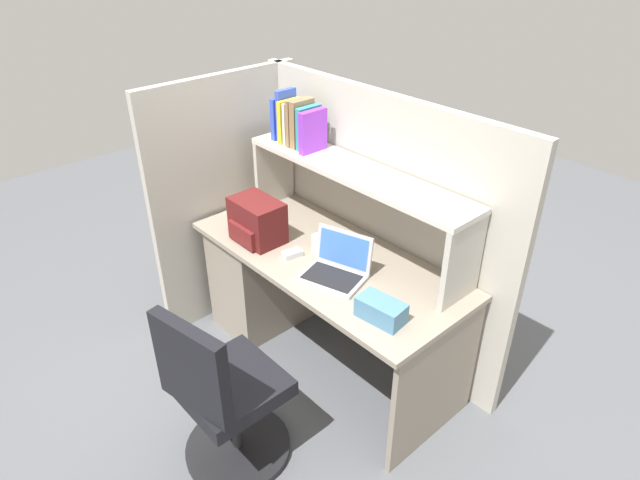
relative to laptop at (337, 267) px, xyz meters
name	(u,v)px	position (x,y,z in m)	size (l,w,h in m)	color
ground_plane	(326,357)	(-0.17, 0.09, -0.78)	(8.00, 8.00, 0.00)	#595B60
desk	(284,275)	(-0.56, 0.09, -0.38)	(1.60, 0.70, 0.73)	gray
cubicle_partition_rear	(376,225)	(-0.17, 0.47, -0.01)	(1.84, 0.05, 1.55)	#B2ADA0
cubicle_partition_left	(229,198)	(-1.02, 0.04, -0.01)	(0.05, 1.06, 1.55)	#B2ADA0
overhead_hutch	(355,186)	(-0.17, 0.29, 0.30)	(1.44, 0.28, 0.45)	#BCB7AC
reference_books_on_shelf	(298,123)	(-0.63, 0.28, 0.53)	(0.32, 0.18, 0.29)	blue
laptop	(337,267)	(0.00, 0.00, 0.00)	(0.37, 0.33, 0.22)	#B7BABF
backpack	(256,221)	(-0.56, -0.08, 0.07)	(0.30, 0.23, 0.24)	#591919
computer_mouse	(292,254)	(-0.29, -0.05, -0.03)	(0.06, 0.10, 0.03)	silver
paper_cup	(319,243)	(-0.24, 0.09, 0.00)	(0.08, 0.08, 0.09)	white
tissue_box	(381,310)	(0.39, -0.09, 0.00)	(0.22, 0.12, 0.10)	teal
office_chair	(224,401)	(0.04, -0.75, -0.39)	(0.52, 0.52, 0.93)	black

